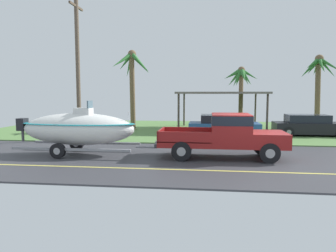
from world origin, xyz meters
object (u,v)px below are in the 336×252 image
boat_on_trailer (78,129)px  carport_awning (221,94)px  parked_sedan_near (310,126)px  palm_tree_mid (318,74)px  palm_tree_near_left (133,72)px  utility_pole (78,66)px  parked_sedan_far (223,126)px  pickup_truck_towing (230,134)px  palm_tree_far_left (240,81)px

boat_on_trailer → carport_awning: size_ratio=1.00×
boat_on_trailer → parked_sedan_near: bearing=32.2°
parked_sedan_near → palm_tree_mid: 6.42m
palm_tree_near_left → utility_pole: 5.52m
parked_sedan_far → palm_tree_mid: size_ratio=0.77×
parked_sedan_near → carport_awning: 6.52m
pickup_truck_towing → palm_tree_mid: size_ratio=0.95×
parked_sedan_near → boat_on_trailer: bearing=-147.8°
palm_tree_near_left → boat_on_trailer: bearing=-91.6°
carport_awning → palm_tree_mid: 7.95m
utility_pole → pickup_truck_towing: bearing=-27.5°
parked_sedan_near → pickup_truck_towing: bearing=-125.9°
carport_awning → parked_sedan_far: bearing=-89.6°
parked_sedan_near → utility_pole: size_ratio=0.55×
palm_tree_near_left → utility_pole: utility_pole is taller
pickup_truck_towing → carport_awning: 10.65m
parked_sedan_near → palm_tree_near_left: bearing=171.4°
parked_sedan_near → carport_awning: carport_awning is taller
boat_on_trailer → palm_tree_near_left: bearing=88.4°
boat_on_trailer → carport_awning: carport_awning is taller
pickup_truck_towing → palm_tree_near_left: bearing=123.8°
pickup_truck_towing → palm_tree_mid: bearing=59.1°
carport_awning → boat_on_trailer: bearing=-122.5°
parked_sedan_far → utility_pole: utility_pole is taller
palm_tree_mid → palm_tree_far_left: bearing=-176.6°
parked_sedan_far → utility_pole: 9.53m
utility_pole → boat_on_trailer: bearing=-68.2°
parked_sedan_near → parked_sedan_far: same height
palm_tree_mid → carport_awning: bearing=-164.2°
pickup_truck_towing → utility_pole: (-8.39, 4.36, 3.24)m
boat_on_trailer → palm_tree_mid: size_ratio=1.10×
boat_on_trailer → parked_sedan_near: size_ratio=1.41×
boat_on_trailer → palm_tree_far_left: (8.26, 12.29, 2.55)m
palm_tree_mid → boat_on_trailer: bearing=-138.3°
carport_awning → palm_tree_mid: size_ratio=1.10×
parked_sedan_near → parked_sedan_far: bearing=-171.3°
carport_awning → parked_sedan_near: bearing=-27.1°
pickup_truck_towing → palm_tree_mid: (7.56, 12.64, 3.21)m
pickup_truck_towing → parked_sedan_near: pickup_truck_towing is taller
carport_awning → palm_tree_near_left: bearing=-171.1°
pickup_truck_towing → boat_on_trailer: bearing=-180.0°
palm_tree_mid → palm_tree_far_left: 5.97m
parked_sedan_near → palm_tree_far_left: palm_tree_far_left is taller
palm_tree_far_left → utility_pole: utility_pole is taller
parked_sedan_near → carport_awning: size_ratio=0.71×
boat_on_trailer → parked_sedan_far: 9.61m
boat_on_trailer → palm_tree_far_left: palm_tree_far_left is taller
palm_tree_near_left → palm_tree_mid: (13.93, 3.13, -0.07)m
palm_tree_far_left → utility_pole: 12.78m
pickup_truck_towing → utility_pole: utility_pole is taller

